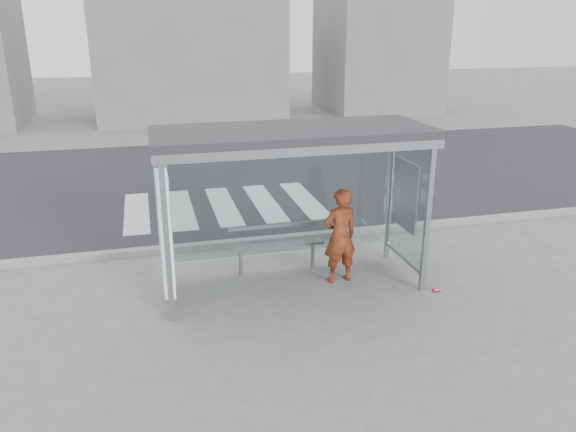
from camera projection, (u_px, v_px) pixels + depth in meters
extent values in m
plane|color=slate|center=(292.00, 285.00, 9.33)|extent=(80.00, 80.00, 0.00)
cube|color=#232426|center=(228.00, 178.00, 15.73)|extent=(30.00, 10.00, 0.01)
cube|color=gray|center=(267.00, 240.00, 11.10)|extent=(30.00, 0.18, 0.12)
cube|color=silver|center=(137.00, 213.00, 12.86)|extent=(0.55, 3.00, 0.00)
cube|color=silver|center=(181.00, 209.00, 13.09)|extent=(0.55, 3.00, 0.00)
cube|color=silver|center=(223.00, 206.00, 13.33)|extent=(0.55, 3.00, 0.00)
cube|color=silver|center=(265.00, 203.00, 13.57)|extent=(0.55, 3.00, 0.00)
cube|color=silver|center=(304.00, 200.00, 13.80)|extent=(0.55, 3.00, 0.00)
cube|color=gray|center=(167.00, 241.00, 7.81)|extent=(0.08, 0.08, 2.50)
cube|color=gray|center=(428.00, 218.00, 8.75)|extent=(0.08, 0.08, 2.50)
cube|color=gray|center=(162.00, 210.00, 9.09)|extent=(0.08, 0.08, 2.50)
cube|color=gray|center=(390.00, 193.00, 10.03)|extent=(0.08, 0.08, 2.50)
cube|color=#2D2D30|center=(293.00, 132.00, 8.49)|extent=(4.25, 1.65, 0.12)
cube|color=gray|center=(307.00, 150.00, 7.83)|extent=(4.25, 0.06, 0.18)
cube|color=white|center=(282.00, 198.00, 9.55)|extent=(3.80, 0.02, 2.00)
cube|color=white|center=(164.00, 221.00, 8.43)|extent=(0.15, 1.25, 2.00)
cube|color=#3A85D1|center=(170.00, 221.00, 8.45)|extent=(0.01, 1.10, 1.70)
cylinder|color=#F95716|center=(168.00, 200.00, 8.60)|extent=(0.02, 0.32, 0.32)
cube|color=white|center=(408.00, 201.00, 9.38)|extent=(0.03, 1.25, 2.00)
cube|color=beige|center=(405.00, 195.00, 9.38)|extent=(0.03, 0.86, 1.16)
cube|color=slate|center=(189.00, 61.00, 24.98)|extent=(8.00, 5.00, 5.00)
cube|color=slate|center=(378.00, 36.00, 26.78)|extent=(5.00, 5.00, 7.00)
imported|color=#CC6913|center=(340.00, 236.00, 9.22)|extent=(0.64, 0.46, 1.62)
cube|color=slate|center=(277.00, 245.00, 9.66)|extent=(1.65, 0.20, 0.05)
cylinder|color=slate|center=(241.00, 263.00, 9.59)|extent=(0.06, 0.06, 0.48)
cylinder|color=slate|center=(312.00, 255.00, 9.90)|extent=(0.06, 0.06, 0.48)
cube|color=slate|center=(276.00, 226.00, 9.64)|extent=(1.65, 0.04, 0.05)
cylinder|color=#C63A4F|center=(436.00, 290.00, 9.08)|extent=(0.12, 0.07, 0.07)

